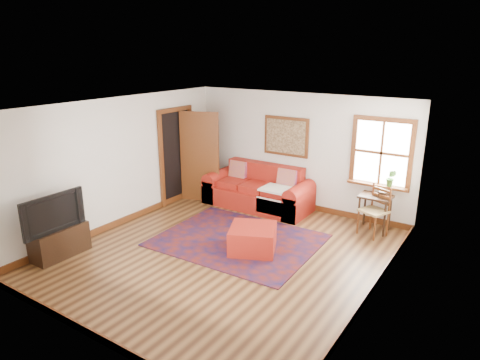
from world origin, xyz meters
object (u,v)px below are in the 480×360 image
Objects in this scene: ladder_back_chair at (376,208)px; side_table at (375,202)px; media_cabinet at (60,241)px; red_ottoman at (253,239)px; red_leather_sofa at (259,193)px.

side_table is at bearing 111.62° from ladder_back_chair.
side_table is 0.74× the size of ladder_back_chair.
ladder_back_chair is at bearing 42.38° from media_cabinet.
media_cabinet is at bearing -167.87° from red_ottoman.
red_leather_sofa reaches higher than side_table.
media_cabinet reaches higher than red_ottoman.
side_table is at bearing 1.57° from red_leather_sofa.
media_cabinet is at bearing -135.95° from side_table.
red_ottoman is at bearing 36.55° from media_cabinet.
media_cabinet is (-4.16, -3.80, -0.26)m from ladder_back_chair.
side_table is (2.53, 0.07, 0.28)m from red_leather_sofa.
media_cabinet is (-2.62, -1.94, 0.04)m from red_ottoman.
red_leather_sofa is 3.08× the size of red_ottoman.
side_table is at bearing 44.05° from media_cabinet.
red_leather_sofa is at bearing 177.89° from ladder_back_chair.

